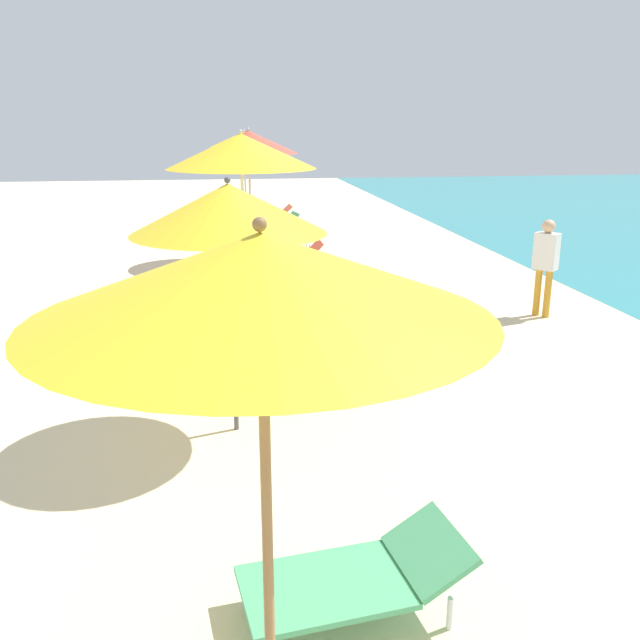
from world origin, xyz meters
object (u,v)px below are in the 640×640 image
at_px(lounger_fifth_inland, 289,257).
at_px(cooler_box, 201,221).
at_px(umbrella_third, 228,209).
at_px(lounger_fifth_shoreside, 286,240).
at_px(lounger_second_shoreside, 356,576).
at_px(person_walking_mid, 546,259).
at_px(umbrella_fifth, 248,142).
at_px(lounger_third_shoreside, 298,366).
at_px(lounger_fourth_shoreside, 275,274).
at_px(umbrella_farthest, 244,139).
at_px(lounger_farthest_shoreside, 268,216).
at_px(umbrella_second, 261,277).
at_px(lounger_farthest_inland, 273,226).
at_px(beach_ball, 138,333).
at_px(umbrella_fourth, 241,151).
at_px(lounger_fourth_inland, 283,302).

height_order(lounger_fifth_inland, cooler_box, lounger_fifth_inland).
height_order(umbrella_third, lounger_fifth_shoreside, umbrella_third).
xyz_separation_m(lounger_second_shoreside, person_walking_mid, (4.35, 6.40, 0.67)).
height_order(umbrella_third, umbrella_fifth, umbrella_fifth).
xyz_separation_m(lounger_third_shoreside, umbrella_fifth, (-0.15, 7.76, 2.32)).
height_order(lounger_fifth_shoreside, person_walking_mid, person_walking_mid).
bearing_deg(lounger_third_shoreside, lounger_fifth_inland, -97.66).
xyz_separation_m(lounger_fourth_shoreside, umbrella_farthest, (-0.22, 7.33, 2.24)).
xyz_separation_m(lounger_third_shoreside, umbrella_farthest, (-0.08, 12.26, 2.27)).
xyz_separation_m(lounger_fifth_inland, umbrella_farthest, (-0.63, 5.79, 2.24)).
relative_size(umbrella_fifth, umbrella_farthest, 1.03).
xyz_separation_m(umbrella_third, lounger_farthest_shoreside, (1.39, 14.43, -1.99)).
bearing_deg(umbrella_second, lounger_fourth_shoreside, 85.18).
bearing_deg(lounger_farthest_inland, umbrella_third, 74.49).
distance_m(lounger_third_shoreside, beach_ball, 3.02).
xyz_separation_m(umbrella_fourth, lounger_farthest_inland, (1.07, 7.52, -2.31)).
bearing_deg(lounger_farthest_shoreside, umbrella_third, 82.18).
distance_m(cooler_box, beach_ball, 11.01).
bearing_deg(lounger_fourth_shoreside, lounger_third_shoreside, 88.55).
relative_size(umbrella_fourth, lounger_fourth_inland, 1.94).
distance_m(lounger_fourth_shoreside, lounger_fifth_shoreside, 4.02).
bearing_deg(cooler_box, lounger_fourth_inland, -81.78).
height_order(lounger_fourth_shoreside, person_walking_mid, person_walking_mid).
xyz_separation_m(lounger_fifth_inland, beach_ball, (-2.62, -4.28, -0.20)).
distance_m(umbrella_farthest, lounger_farthest_inland, 2.57).
height_order(umbrella_third, person_walking_mid, umbrella_third).
bearing_deg(lounger_fifth_inland, person_walking_mid, 134.30).
bearing_deg(person_walking_mid, lounger_fourth_shoreside, 109.21).
distance_m(lounger_fourth_inland, person_walking_mid, 4.24).
relative_size(umbrella_farthest, beach_ball, 11.19).
bearing_deg(lounger_fifth_inland, lounger_farthest_shoreside, -90.18).
relative_size(umbrella_third, lounger_third_shoreside, 1.74).
relative_size(lounger_fourth_shoreside, beach_ball, 5.88).
distance_m(lounger_third_shoreside, lounger_fifth_shoreside, 8.93).
height_order(lounger_fourth_shoreside, beach_ball, lounger_fourth_shoreside).
bearing_deg(lounger_fifth_shoreside, umbrella_third, 80.17).
height_order(umbrella_fourth, lounger_fifth_shoreside, umbrella_fourth).
bearing_deg(umbrella_third, lounger_fourth_inland, 77.52).
height_order(lounger_second_shoreside, lounger_fifth_inland, lounger_fifth_inland).
bearing_deg(umbrella_fourth, person_walking_mid, -14.33).
bearing_deg(lounger_farthest_shoreside, umbrella_second, 83.54).
bearing_deg(umbrella_farthest, cooler_box, 145.30).
bearing_deg(beach_ball, umbrella_fifth, 71.06).
bearing_deg(lounger_third_shoreside, beach_ball, -49.48).
xyz_separation_m(lounger_fifth_shoreside, person_walking_mid, (3.55, -6.33, 0.67)).
relative_size(lounger_second_shoreside, beach_ball, 5.95).
height_order(umbrella_second, umbrella_fourth, umbrella_fourth).
xyz_separation_m(lounger_third_shoreside, lounger_farthest_shoreside, (0.64, 13.47, -0.03)).
xyz_separation_m(lounger_second_shoreside, lounger_fifth_inland, (0.62, 10.29, 0.04)).
xyz_separation_m(umbrella_fifth, lounger_farthest_shoreside, (0.79, 5.71, -2.35)).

